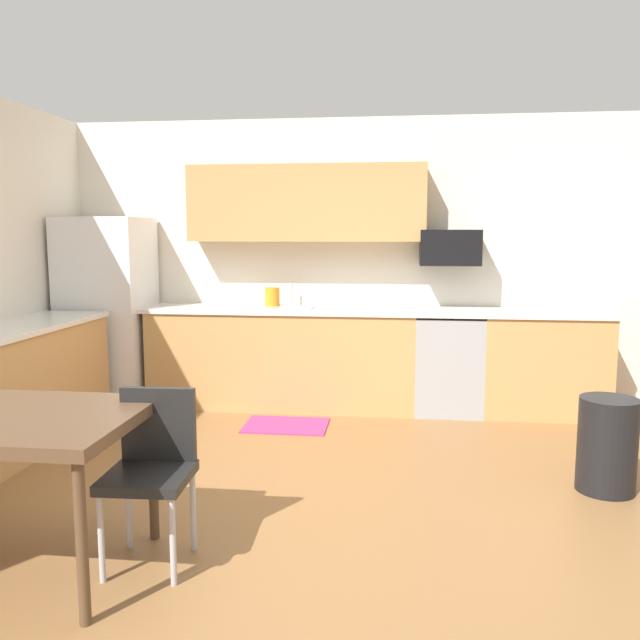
{
  "coord_description": "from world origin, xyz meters",
  "views": [
    {
      "loc": [
        0.56,
        -3.61,
        1.61
      ],
      "look_at": [
        0.0,
        1.0,
        1.0
      ],
      "focal_mm": 36.38,
      "sensor_mm": 36.0,
      "label": 1
    }
  ],
  "objects": [
    {
      "name": "ground_plane",
      "position": [
        0.0,
        0.0,
        0.0
      ],
      "size": [
        12.0,
        12.0,
        0.0
      ],
      "primitive_type": "plane",
      "color": "olive"
    },
    {
      "name": "wall_back",
      "position": [
        0.0,
        2.65,
        1.35
      ],
      "size": [
        5.8,
        0.1,
        2.7
      ],
      "primitive_type": "cube",
      "color": "silver",
      "rests_on": "ground"
    },
    {
      "name": "cabinet_run_back",
      "position": [
        -0.52,
        2.3,
        0.45
      ],
      "size": [
        2.47,
        0.6,
        0.9
      ],
      "primitive_type": "cube",
      "color": "tan",
      "rests_on": "ground"
    },
    {
      "name": "cabinet_run_back_right",
      "position": [
        1.86,
        2.3,
        0.45
      ],
      "size": [
        1.08,
        0.6,
        0.9
      ],
      "primitive_type": "cube",
      "color": "tan",
      "rests_on": "ground"
    },
    {
      "name": "cabinet_run_left",
      "position": [
        -2.3,
        0.8,
        0.45
      ],
      "size": [
        0.6,
        2.0,
        0.9
      ],
      "primitive_type": "cube",
      "color": "tan",
      "rests_on": "ground"
    },
    {
      "name": "countertop_back",
      "position": [
        0.0,
        2.3,
        0.92
      ],
      "size": [
        4.8,
        0.64,
        0.04
      ],
      "primitive_type": "cube",
      "color": "silver",
      "rests_on": "cabinet_run_back"
    },
    {
      "name": "countertop_left",
      "position": [
        -2.3,
        0.8,
        0.92
      ],
      "size": [
        0.64,
        2.0,
        0.04
      ],
      "primitive_type": "cube",
      "color": "silver",
      "rests_on": "cabinet_run_left"
    },
    {
      "name": "upper_cabinets_back",
      "position": [
        -0.3,
        2.43,
        1.9
      ],
      "size": [
        2.2,
        0.34,
        0.7
      ],
      "primitive_type": "cube",
      "color": "tan"
    },
    {
      "name": "refrigerator",
      "position": [
        -2.18,
        2.22,
        0.89
      ],
      "size": [
        0.76,
        0.7,
        1.77
      ],
      "primitive_type": "cube",
      "color": "white",
      "rests_on": "ground"
    },
    {
      "name": "oven_range",
      "position": [
        1.02,
        2.3,
        0.46
      ],
      "size": [
        0.6,
        0.6,
        0.91
      ],
      "color": "#999BA0",
      "rests_on": "ground"
    },
    {
      "name": "microwave",
      "position": [
        1.02,
        2.4,
        1.5
      ],
      "size": [
        0.54,
        0.36,
        0.32
      ],
      "primitive_type": "cube",
      "color": "black"
    },
    {
      "name": "sink_basin",
      "position": [
        -0.45,
        2.3,
        0.88
      ],
      "size": [
        0.48,
        0.4,
        0.14
      ],
      "primitive_type": "cube",
      "color": "#A5A8AD",
      "rests_on": "countertop_back"
    },
    {
      "name": "sink_faucet",
      "position": [
        -0.45,
        2.48,
        1.04
      ],
      "size": [
        0.02,
        0.02,
        0.24
      ],
      "primitive_type": "cylinder",
      "color": "#B2B5BA",
      "rests_on": "countertop_back"
    },
    {
      "name": "chair_near_table",
      "position": [
        -0.63,
        -0.66,
        0.5
      ],
      "size": [
        0.42,
        0.42,
        0.85
      ],
      "color": "black",
      "rests_on": "ground"
    },
    {
      "name": "trash_bin",
      "position": [
        1.88,
        0.52,
        0.3
      ],
      "size": [
        0.36,
        0.36,
        0.6
      ],
      "primitive_type": "cylinder",
      "color": "black",
      "rests_on": "ground"
    },
    {
      "name": "floor_mat",
      "position": [
        -0.37,
        1.65,
        0.01
      ],
      "size": [
        0.7,
        0.5,
        0.01
      ],
      "primitive_type": "cube",
      "color": "#CC3372",
      "rests_on": "ground"
    },
    {
      "name": "kettle",
      "position": [
        -0.61,
        2.35,
        1.02
      ],
      "size": [
        0.14,
        0.14,
        0.2
      ],
      "primitive_type": "cylinder",
      "color": "orange",
      "rests_on": "countertop_back"
    }
  ]
}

